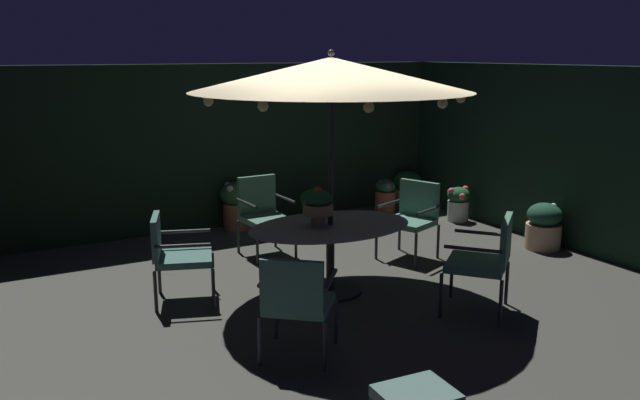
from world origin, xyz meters
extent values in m
cube|color=#3E3D37|center=(0.00, 0.00, -0.01)|extent=(7.48, 6.73, 0.02)
cube|color=black|center=(0.00, 3.21, 1.19)|extent=(7.48, 0.30, 2.38)
cube|color=black|center=(3.59, 0.00, 1.19)|extent=(0.30, 6.73, 2.38)
cylinder|color=#292E2C|center=(-0.10, -0.09, 0.01)|extent=(0.68, 0.68, 0.03)
cylinder|color=#292E2C|center=(-0.10, -0.09, 0.36)|extent=(0.09, 0.09, 0.72)
ellipsoid|color=gray|center=(-0.10, -0.09, 0.74)|extent=(1.82, 1.26, 0.03)
cylinder|color=#2C2D34|center=(-0.10, -0.09, 1.13)|extent=(0.06, 0.06, 2.27)
cone|color=beige|center=(-0.10, -0.09, 2.32)|extent=(2.89, 2.89, 0.34)
sphere|color=#2C2D34|center=(-0.10, -0.09, 2.53)|extent=(0.07, 0.07, 0.07)
sphere|color=#F9DB8C|center=(1.19, -0.04, 2.09)|extent=(0.09, 0.09, 0.09)
sphere|color=#F9DB8C|center=(0.98, 0.63, 2.09)|extent=(0.09, 0.09, 0.09)
sphere|color=#F9DB8C|center=(0.32, 1.14, 2.09)|extent=(0.09, 0.09, 0.09)
sphere|color=#F9DB8C|center=(-0.55, 1.13, 2.09)|extent=(0.09, 0.09, 0.09)
sphere|color=#F9DB8C|center=(-1.17, 0.65, 2.09)|extent=(0.09, 0.09, 0.09)
sphere|color=#F9DB8C|center=(-1.39, -0.05, 2.09)|extent=(0.09, 0.09, 0.09)
sphere|color=#F9DB8C|center=(-1.18, -0.80, 2.09)|extent=(0.09, 0.09, 0.09)
sphere|color=#F9DB8C|center=(-0.46, -1.33, 2.09)|extent=(0.09, 0.09, 0.09)
sphere|color=#F9DB8C|center=(0.35, -1.30, 2.09)|extent=(0.09, 0.09, 0.09)
sphere|color=#F9DB8C|center=(0.93, -0.87, 2.09)|extent=(0.09, 0.09, 0.09)
cylinder|color=tan|center=(-0.25, -0.08, 0.82)|extent=(0.14, 0.14, 0.13)
cylinder|color=tan|center=(-0.25, -0.08, 0.94)|extent=(0.32, 0.32, 0.11)
ellipsoid|color=#1B5634|center=(-0.25, -0.08, 1.06)|extent=(0.30, 0.30, 0.18)
sphere|color=red|center=(-0.25, -0.08, 1.12)|extent=(0.10, 0.10, 0.10)
cylinder|color=#2E2B34|center=(-1.12, -0.88, 0.21)|extent=(0.04, 0.04, 0.42)
cylinder|color=#2E2B34|center=(-0.71, -1.23, 0.21)|extent=(0.04, 0.04, 0.42)
cylinder|color=#2E2B34|center=(-1.46, -1.29, 0.21)|extent=(0.04, 0.04, 0.42)
cylinder|color=#2E2B34|center=(-1.05, -1.64, 0.21)|extent=(0.04, 0.04, 0.42)
cube|color=#487766|center=(-1.08, -1.26, 0.45)|extent=(0.74, 0.74, 0.07)
cube|color=#487766|center=(-1.25, -1.46, 0.71)|extent=(0.44, 0.38, 0.43)
cylinder|color=#2E2B34|center=(-1.29, -1.09, 0.69)|extent=(0.35, 0.41, 0.04)
cylinder|color=#2E2B34|center=(-0.88, -1.44, 0.69)|extent=(0.35, 0.41, 0.04)
cylinder|color=#282B2F|center=(0.47, -1.24, 0.23)|extent=(0.04, 0.04, 0.46)
cylinder|color=#282B2F|center=(0.94, -0.84, 0.23)|extent=(0.04, 0.04, 0.46)
cylinder|color=#282B2F|center=(0.84, -1.67, 0.23)|extent=(0.04, 0.04, 0.46)
cylinder|color=#282B2F|center=(1.31, -1.27, 0.23)|extent=(0.04, 0.04, 0.46)
cube|color=#487C5E|center=(0.89, -1.26, 0.49)|extent=(0.81, 0.81, 0.07)
cube|color=#487C5E|center=(1.06, -1.46, 0.76)|extent=(0.48, 0.42, 0.46)
cylinder|color=#282B2F|center=(0.66, -1.45, 0.73)|extent=(0.38, 0.44, 0.04)
cylinder|color=#282B2F|center=(1.12, -1.06, 0.73)|extent=(0.38, 0.44, 0.04)
cylinder|color=#2B2D2E|center=(1.19, 0.10, 0.22)|extent=(0.04, 0.04, 0.43)
cylinder|color=#2B2D2E|center=(0.98, 0.64, 0.22)|extent=(0.04, 0.04, 0.43)
cylinder|color=#2B2D2E|center=(1.68, 0.29, 0.22)|extent=(0.04, 0.04, 0.43)
cylinder|color=#2B2D2E|center=(1.47, 0.83, 0.22)|extent=(0.04, 0.04, 0.43)
cube|color=#497B67|center=(1.33, 0.47, 0.47)|extent=(0.69, 0.71, 0.07)
cube|color=#497B67|center=(1.56, 0.56, 0.73)|extent=(0.25, 0.53, 0.45)
cylinder|color=#2B2D2E|center=(1.43, 0.20, 0.67)|extent=(0.49, 0.22, 0.04)
cylinder|color=#2B2D2E|center=(1.23, 0.74, 0.67)|extent=(0.49, 0.22, 0.04)
cylinder|color=#2A2C2C|center=(0.12, 1.17, 0.22)|extent=(0.04, 0.04, 0.43)
cylinder|color=#2A2C2C|center=(-0.41, 1.16, 0.22)|extent=(0.04, 0.04, 0.43)
cylinder|color=#2A2C2C|center=(0.10, 1.74, 0.22)|extent=(0.04, 0.04, 0.43)
cylinder|color=#2A2C2C|center=(-0.43, 1.72, 0.22)|extent=(0.04, 0.04, 0.43)
cube|color=#4B7962|center=(-0.15, 1.45, 0.47)|extent=(0.54, 0.57, 0.07)
cube|color=#4B7962|center=(-0.16, 1.72, 0.75)|extent=(0.52, 0.08, 0.49)
cylinder|color=#2A2C2C|center=(0.11, 1.46, 0.71)|extent=(0.05, 0.54, 0.04)
cylinder|color=#2A2C2C|center=(-0.42, 1.44, 0.71)|extent=(0.05, 0.54, 0.04)
cylinder|color=#2E2C2B|center=(-1.19, 0.59, 0.21)|extent=(0.04, 0.04, 0.42)
cylinder|color=#2E2C2B|center=(-1.37, 0.07, 0.21)|extent=(0.04, 0.04, 0.42)
cylinder|color=#2E2C2B|center=(-1.73, 0.77, 0.21)|extent=(0.04, 0.04, 0.42)
cylinder|color=#2E2C2B|center=(-1.91, 0.26, 0.21)|extent=(0.04, 0.04, 0.42)
cube|color=#456D65|center=(-1.55, 0.42, 0.46)|extent=(0.70, 0.69, 0.07)
cube|color=#456D65|center=(-1.80, 0.51, 0.71)|extent=(0.23, 0.51, 0.43)
cylinder|color=#2E2C2B|center=(-1.46, 0.68, 0.68)|extent=(0.53, 0.21, 0.04)
cylinder|color=#2E2C2B|center=(-1.64, 0.17, 0.68)|extent=(0.53, 0.21, 0.04)
cube|color=#507167|center=(-1.01, -2.81, 0.33)|extent=(0.51, 0.43, 0.08)
cylinder|color=#A65F45|center=(0.00, 2.84, 0.19)|extent=(0.40, 0.40, 0.39)
ellipsoid|color=#2D5C32|center=(0.00, 2.84, 0.52)|extent=(0.49, 0.49, 0.34)
sphere|color=silver|center=(0.20, 2.81, 0.56)|extent=(0.09, 0.09, 0.09)
sphere|color=silver|center=(0.05, 2.95, 0.53)|extent=(0.10, 0.10, 0.10)
sphere|color=silver|center=(-0.09, 2.94, 0.64)|extent=(0.10, 0.10, 0.10)
sphere|color=silver|center=(-0.15, 2.71, 0.64)|extent=(0.09, 0.09, 0.09)
sphere|color=silver|center=(0.02, 2.65, 0.61)|extent=(0.07, 0.07, 0.07)
cylinder|color=olive|center=(1.13, 2.53, 0.13)|extent=(0.35, 0.35, 0.26)
ellipsoid|color=#295A2B|center=(1.13, 2.53, 0.39)|extent=(0.44, 0.44, 0.31)
sphere|color=#EE4366|center=(1.26, 2.51, 0.40)|extent=(0.10, 0.10, 0.10)
sphere|color=#D34A68|center=(1.13, 2.63, 0.46)|extent=(0.08, 0.08, 0.08)
sphere|color=#D35173|center=(0.98, 2.56, 0.44)|extent=(0.06, 0.06, 0.06)
sphere|color=#E7587E|center=(1.09, 2.39, 0.44)|extent=(0.09, 0.09, 0.09)
cylinder|color=tan|center=(3.16, -0.05, 0.17)|extent=(0.46, 0.46, 0.33)
ellipsoid|color=#1B452F|center=(3.16, -0.05, 0.46)|extent=(0.45, 0.45, 0.31)
sphere|color=silver|center=(3.30, -0.06, 0.56)|extent=(0.08, 0.08, 0.08)
sphere|color=silver|center=(3.19, 0.08, 0.52)|extent=(0.08, 0.08, 0.08)
sphere|color=silver|center=(3.08, 0.05, 0.49)|extent=(0.07, 0.07, 0.07)
sphere|color=silver|center=(3.08, -0.15, 0.51)|extent=(0.09, 0.09, 0.09)
sphere|color=silver|center=(3.21, -0.15, 0.48)|extent=(0.06, 0.06, 0.06)
cylinder|color=#AB5D40|center=(2.43, 2.55, 0.18)|extent=(0.33, 0.33, 0.37)
ellipsoid|color=#295635|center=(2.43, 2.55, 0.45)|extent=(0.31, 0.31, 0.22)
sphere|color=#A93E8C|center=(2.55, 2.57, 0.48)|extent=(0.08, 0.08, 0.08)
sphere|color=#B22F8C|center=(2.45, 2.62, 0.46)|extent=(0.08, 0.08, 0.08)
sphere|color=#B9347C|center=(2.35, 2.56, 0.53)|extent=(0.07, 0.07, 0.07)
sphere|color=#AE4581|center=(2.40, 2.45, 0.47)|extent=(0.11, 0.11, 0.11)
cylinder|color=silver|center=(3.15, 1.64, 0.15)|extent=(0.32, 0.32, 0.31)
ellipsoid|color=#1C4E26|center=(3.15, 1.64, 0.40)|extent=(0.35, 0.35, 0.24)
sphere|color=#D8486D|center=(3.29, 1.65, 0.48)|extent=(0.10, 0.10, 0.10)
sphere|color=#E65067|center=(3.20, 1.74, 0.44)|extent=(0.09, 0.09, 0.09)
sphere|color=#E8567D|center=(3.09, 1.74, 0.44)|extent=(0.11, 0.11, 0.11)
sphere|color=#E0576C|center=(3.02, 1.66, 0.48)|extent=(0.10, 0.10, 0.10)
sphere|color=#E95361|center=(3.10, 1.50, 0.41)|extent=(0.11, 0.11, 0.11)
sphere|color=#DE567C|center=(3.23, 1.55, 0.46)|extent=(0.07, 0.07, 0.07)
cylinder|color=tan|center=(3.13, 2.90, 0.14)|extent=(0.50, 0.50, 0.28)
ellipsoid|color=#21532A|center=(3.13, 2.90, 0.41)|extent=(0.48, 0.48, 0.34)
sphere|color=yellow|center=(3.26, 2.89, 0.50)|extent=(0.07, 0.07, 0.07)
sphere|color=yellow|center=(3.20, 3.05, 0.48)|extent=(0.09, 0.09, 0.09)
sphere|color=yellow|center=(3.07, 3.10, 0.45)|extent=(0.06, 0.06, 0.06)
sphere|color=#F4C558|center=(3.01, 2.87, 0.45)|extent=(0.10, 0.10, 0.10)
sphere|color=#F0C552|center=(3.10, 2.79, 0.49)|extent=(0.07, 0.07, 0.07)
sphere|color=#DFC353|center=(3.20, 2.77, 0.43)|extent=(0.08, 0.08, 0.08)
camera|label=1|loc=(-3.47, -5.95, 2.54)|focal=37.03mm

